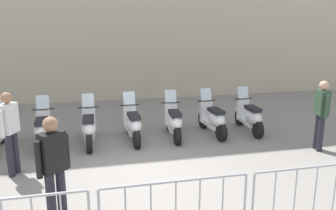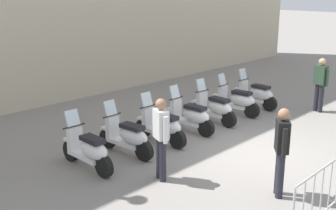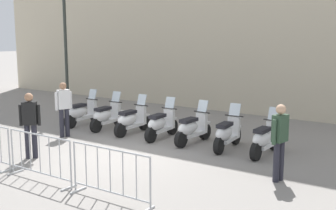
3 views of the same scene
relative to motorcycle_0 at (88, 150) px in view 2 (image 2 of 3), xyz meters
name	(u,v)px [view 2 (image 2 of 3)]	position (x,y,z in m)	size (l,w,h in m)	color
ground_plane	(259,153)	(3.64, -1.70, -0.45)	(120.00, 120.00, 0.00)	gray
motorcycle_0	(88,150)	(0.00, 0.00, 0.00)	(0.59, 1.72, 1.24)	black
motorcycle_1	(127,137)	(1.12, 0.18, 0.00)	(0.67, 1.72, 1.24)	black
motorcycle_2	(162,126)	(2.24, 0.29, 0.00)	(0.60, 1.72, 1.24)	black
motorcycle_3	(190,116)	(3.35, 0.47, 0.00)	(0.65, 1.72, 1.24)	black
motorcycle_4	(215,108)	(4.46, 0.65, 0.00)	(0.56, 1.73, 1.24)	black
motorcycle_5	(237,101)	(5.58, 0.81, 0.00)	(0.68, 1.71, 1.24)	black
motorcycle_6	(256,94)	(6.69, 0.97, 0.00)	(0.57, 1.73, 1.24)	black
barrier_segment_0	(321,197)	(1.91, -4.38, 0.07)	(1.97, 0.68, 1.07)	#B2B5B7
officer_near_row_end	(161,135)	(0.93, -1.36, 0.53)	(0.31, 0.53, 1.73)	#23232D
officer_mid_plaza	(320,82)	(7.91, -0.58, 0.53)	(0.25, 0.55, 1.73)	#23232D
officer_by_barriers	(281,147)	(2.25, -3.31, 0.53)	(0.41, 0.42, 1.73)	#23232D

